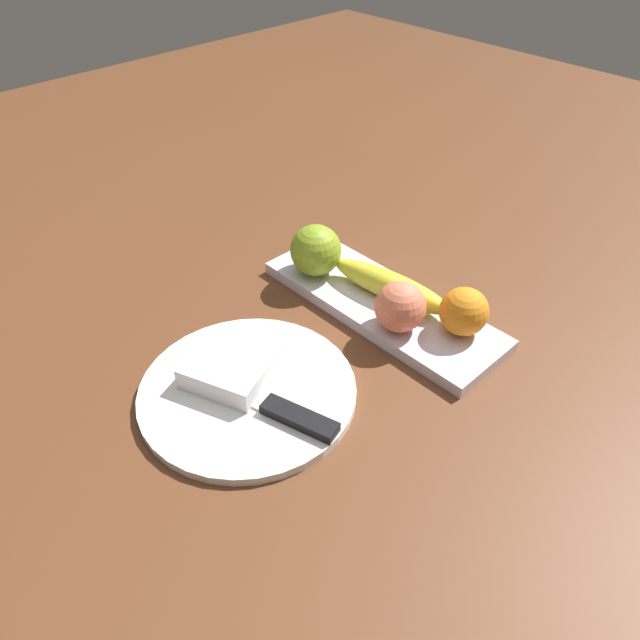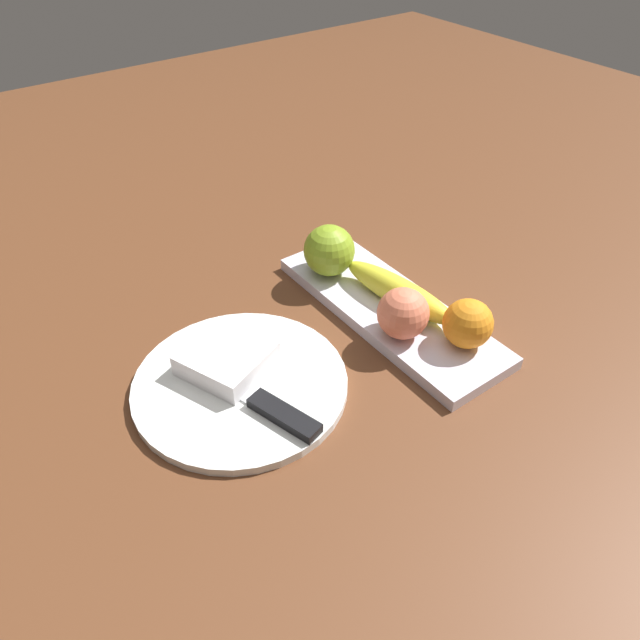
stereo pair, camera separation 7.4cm
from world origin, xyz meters
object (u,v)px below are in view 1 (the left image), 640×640
(fruit_tray, at_px, (382,304))
(dinner_plate, at_px, (248,391))
(banana, at_px, (390,286))
(folded_napkin, at_px, (230,366))
(peach, at_px, (400,307))
(orange_near_apple, at_px, (464,312))
(knife, at_px, (287,413))
(apple, at_px, (316,250))

(fruit_tray, xyz_separation_m, dinner_plate, (0.00, 0.23, -0.00))
(fruit_tray, relative_size, banana, 1.93)
(banana, bearing_deg, folded_napkin, -106.51)
(peach, bearing_deg, fruit_tray, -28.05)
(orange_near_apple, bearing_deg, knife, 79.16)
(orange_near_apple, distance_m, peach, 0.08)
(banana, bearing_deg, orange_near_apple, -1.82)
(peach, bearing_deg, knife, 93.34)
(apple, xyz_separation_m, orange_near_apple, (-0.22, -0.04, -0.01))
(banana, height_order, folded_napkin, banana)
(fruit_tray, height_order, orange_near_apple, orange_near_apple)
(folded_napkin, bearing_deg, fruit_tray, -97.74)
(peach, height_order, knife, peach)
(apple, distance_m, peach, 0.16)
(fruit_tray, bearing_deg, apple, 10.55)
(apple, distance_m, folded_napkin, 0.23)
(apple, distance_m, orange_near_apple, 0.23)
(fruit_tray, distance_m, folded_napkin, 0.24)
(fruit_tray, relative_size, apple, 4.84)
(folded_napkin, bearing_deg, dinner_plate, 180.00)
(apple, height_order, orange_near_apple, apple)
(orange_near_apple, bearing_deg, banana, 6.50)
(banana, xyz_separation_m, dinner_plate, (0.00, 0.24, -0.03))
(banana, height_order, orange_near_apple, orange_near_apple)
(peach, bearing_deg, apple, -2.77)
(peach, xyz_separation_m, dinner_plate, (0.05, 0.21, -0.04))
(folded_napkin, bearing_deg, orange_near_apple, -119.37)
(apple, distance_m, dinner_plate, 0.24)
(banana, relative_size, orange_near_apple, 2.94)
(apple, bearing_deg, folded_napkin, 110.03)
(peach, distance_m, folded_napkin, 0.22)
(dinner_plate, bearing_deg, orange_near_apple, -113.71)
(fruit_tray, height_order, folded_napkin, folded_napkin)
(apple, bearing_deg, knife, 129.95)
(knife, bearing_deg, folded_napkin, -13.24)
(dinner_plate, bearing_deg, apple, -62.82)
(knife, bearing_deg, apple, -66.40)
(banana, height_order, dinner_plate, banana)
(fruit_tray, distance_m, orange_near_apple, 0.12)
(banana, relative_size, knife, 1.02)
(peach, xyz_separation_m, folded_napkin, (0.08, 0.21, -0.02))
(apple, bearing_deg, fruit_tray, -169.45)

